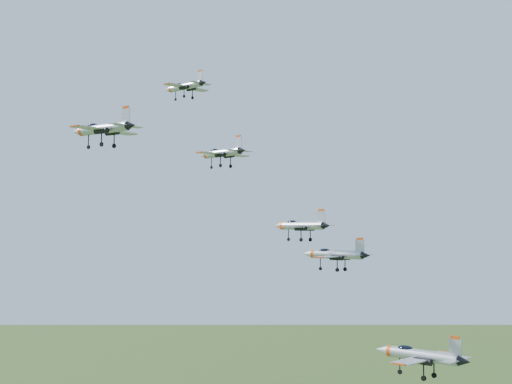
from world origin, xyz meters
The scene contains 6 objects.
jet_lead centered at (-15.14, 10.57, 162.06)m, with size 11.55×9.69×3.10m.
jet_left_high centered at (-2.72, 4.93, 148.40)m, with size 12.09×10.27×3.28m.
jet_right_high centered at (-4.88, -20.95, 149.63)m, with size 12.95×10.70×3.46m.
jet_left_low centered at (16.03, 9.86, 131.50)m, with size 12.77×10.63×3.41m.
jet_right_low centered at (19.28, -7.33, 136.05)m, with size 10.33×8.73×2.79m.
jet_trail centered at (35.40, -5.59, 119.73)m, with size 13.58×11.43×3.65m.
Camera 1 is at (66.63, -93.04, 135.68)m, focal length 50.00 mm.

